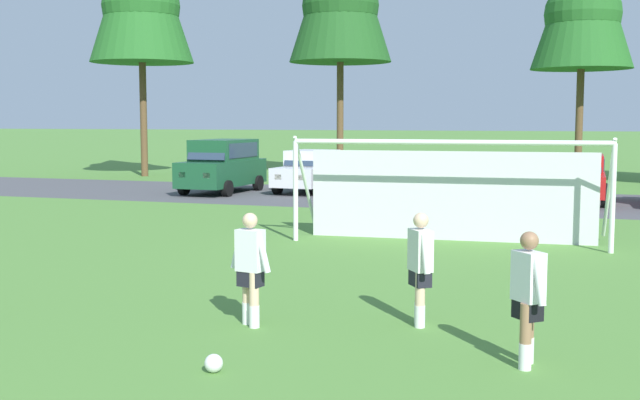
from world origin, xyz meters
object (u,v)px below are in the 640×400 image
(player_midfield_center, at_px, (528,299))
(parked_car_slot_center_right, at_px, (578,178))
(player_striker_near, at_px, (250,269))
(soccer_ball, at_px, (214,363))
(parked_car_slot_left, at_px, (311,171))
(soccer_goal, at_px, (449,189))
(parked_car_slot_far_left, at_px, (223,165))
(player_winger_left, at_px, (420,269))
(parked_car_slot_center, at_px, (454,178))
(parked_car_slot_center_left, at_px, (378,174))

(player_midfield_center, bearing_deg, parked_car_slot_center_right, 88.84)
(player_striker_near, height_order, parked_car_slot_center_right, parked_car_slot_center_right)
(soccer_ball, bearing_deg, parked_car_slot_left, 106.36)
(soccer_goal, relative_size, parked_car_slot_left, 1.75)
(soccer_goal, xyz_separation_m, parked_car_slot_far_left, (-10.86, 10.03, -0.18))
(parked_car_slot_far_left, bearing_deg, player_midfield_center, -55.63)
(player_striker_near, height_order, parked_car_slot_left, parked_car_slot_left)
(player_winger_left, height_order, parked_car_slot_center_right, parked_car_slot_center_right)
(soccer_ball, height_order, parked_car_slot_center_right, parked_car_slot_center_right)
(soccer_ball, bearing_deg, parked_car_slot_far_left, 115.28)
(parked_car_slot_far_left, distance_m, parked_car_slot_center, 9.49)
(player_midfield_center, xyz_separation_m, player_winger_left, (-1.59, 1.46, 0.00))
(parked_car_slot_far_left, xyz_separation_m, parked_car_slot_center, (9.47, -0.54, -0.24))
(player_striker_near, bearing_deg, parked_car_slot_far_left, 116.63)
(parked_car_slot_left, height_order, parked_car_slot_center, same)
(player_winger_left, distance_m, parked_car_slot_center_left, 19.25)
(player_winger_left, bearing_deg, parked_car_slot_far_left, 123.06)
(parked_car_slot_far_left, relative_size, parked_car_slot_center, 1.09)
(player_striker_near, distance_m, parked_car_slot_center_left, 19.52)
(parked_car_slot_far_left, height_order, parked_car_slot_left, parked_car_slot_far_left)
(parked_car_slot_left, xyz_separation_m, parked_car_slot_center_left, (3.04, -0.91, 0.00))
(soccer_goal, xyz_separation_m, player_midfield_center, (2.49, -9.48, -0.47))
(soccer_goal, xyz_separation_m, player_winger_left, (0.90, -8.02, -0.47))
(soccer_ball, height_order, player_winger_left, player_winger_left)
(player_midfield_center, distance_m, parked_car_slot_center_right, 19.94)
(parked_car_slot_center, bearing_deg, player_striker_near, -90.06)
(soccer_goal, bearing_deg, player_striker_near, -99.08)
(player_midfield_center, bearing_deg, parked_car_slot_left, 115.62)
(parked_car_slot_left, bearing_deg, soccer_ball, -73.64)
(soccer_goal, height_order, parked_car_slot_center_left, soccer_goal)
(player_striker_near, height_order, parked_car_slot_center_left, parked_car_slot_center_left)
(parked_car_slot_center, bearing_deg, player_midfield_center, -78.45)
(player_striker_near, bearing_deg, soccer_ball, -78.21)
(parked_car_slot_far_left, xyz_separation_m, parked_car_slot_center_left, (6.39, 0.43, -0.24))
(parked_car_slot_center, bearing_deg, soccer_ball, -88.83)
(player_winger_left, bearing_deg, player_midfield_center, -42.50)
(soccer_goal, bearing_deg, parked_car_slot_left, 123.43)
(parked_car_slot_center_left, bearing_deg, player_midfield_center, -70.76)
(parked_car_slot_center_right, bearing_deg, parked_car_slot_left, 174.92)
(player_midfield_center, bearing_deg, player_winger_left, 137.50)
(parked_car_slot_center_left, height_order, parked_car_slot_center_right, same)
(player_striker_near, relative_size, player_winger_left, 1.00)
(soccer_ball, relative_size, parked_car_slot_left, 0.05)
(parked_car_slot_center_left, bearing_deg, parked_car_slot_far_left, -176.11)
(player_winger_left, bearing_deg, soccer_ball, -123.04)
(player_striker_near, bearing_deg, parked_car_slot_left, 106.82)
(player_striker_near, distance_m, player_midfield_center, 3.96)
(parked_car_slot_center_right, bearing_deg, parked_car_slot_center, -167.43)
(parked_car_slot_far_left, bearing_deg, parked_car_slot_center_left, 3.89)
(soccer_goal, relative_size, parked_car_slot_far_left, 1.62)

